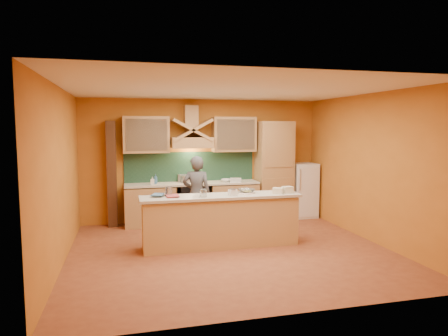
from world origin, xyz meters
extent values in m
cube|color=brown|center=(0.00, 0.00, 0.00)|extent=(5.50, 5.00, 0.01)
cube|color=white|center=(0.00, 0.00, 2.80)|extent=(5.50, 5.00, 0.01)
cube|color=#BE7125|center=(0.00, 2.50, 1.40)|extent=(5.50, 0.02, 2.80)
cube|color=#BE7125|center=(0.00, -2.50, 1.40)|extent=(5.50, 0.02, 2.80)
cube|color=#BE7125|center=(-2.75, 0.00, 1.40)|extent=(0.02, 5.00, 2.80)
cube|color=#BE7125|center=(2.75, 0.00, 1.40)|extent=(0.02, 5.00, 2.80)
cube|color=tan|center=(-1.25, 2.20, 0.43)|extent=(1.10, 0.60, 0.86)
cube|color=tan|center=(0.65, 2.20, 0.43)|extent=(1.10, 0.60, 0.86)
cube|color=beige|center=(-0.30, 2.20, 0.90)|extent=(3.00, 0.62, 0.04)
cube|color=black|center=(-0.30, 2.20, 0.45)|extent=(0.60, 0.58, 0.90)
cube|color=#193728|center=(-0.30, 2.48, 1.25)|extent=(3.00, 0.03, 0.70)
cube|color=tan|center=(-0.30, 2.25, 1.82)|extent=(0.92, 0.50, 0.24)
cube|color=tan|center=(-0.30, 2.35, 2.40)|extent=(0.30, 0.30, 0.50)
cube|color=tan|center=(-1.30, 2.33, 2.00)|extent=(1.00, 0.35, 0.80)
cube|color=tan|center=(0.70, 2.33, 2.00)|extent=(1.00, 0.35, 0.80)
cube|color=tan|center=(1.65, 2.20, 1.15)|extent=(0.80, 0.60, 2.30)
cube|color=white|center=(2.40, 2.20, 0.65)|extent=(0.58, 0.60, 1.30)
cube|color=#472816|center=(-2.05, 2.35, 1.15)|extent=(0.20, 0.30, 2.30)
cube|color=tan|center=(-0.10, 0.30, 0.44)|extent=(2.80, 0.55, 0.88)
cube|color=beige|center=(-0.10, 0.30, 0.92)|extent=(2.90, 0.62, 0.05)
imported|color=#4C4C51|center=(-0.36, 1.36, 0.79)|extent=(0.66, 0.51, 1.59)
cylinder|color=#B5B5BC|center=(-0.44, 2.24, 0.98)|extent=(0.26, 0.26, 0.16)
cylinder|color=silver|center=(-0.25, 2.22, 0.98)|extent=(0.24, 0.24, 0.15)
imported|color=silver|center=(-1.19, 2.14, 1.00)|extent=(0.09, 0.09, 0.17)
imported|color=#315D88|center=(-1.12, 2.19, 1.03)|extent=(0.09, 0.09, 0.22)
imported|color=silver|center=(0.46, 2.15, 0.95)|extent=(0.28, 0.28, 0.07)
cube|color=silver|center=(0.67, 2.05, 0.96)|extent=(0.30, 0.26, 0.09)
imported|color=#A43A3D|center=(-1.08, 0.33, 0.96)|extent=(0.22, 0.30, 0.03)
imported|color=#3E6389|center=(-1.31, 0.45, 0.98)|extent=(0.28, 0.33, 0.02)
cylinder|color=white|center=(-1.03, 0.43, 1.03)|extent=(0.18, 0.18, 0.16)
cylinder|color=silver|center=(-0.45, 0.17, 1.01)|extent=(0.13, 0.13, 0.14)
cube|color=white|center=(0.08, 0.16, 1.00)|extent=(0.15, 0.15, 0.11)
imported|color=silver|center=(0.42, 0.42, 0.98)|extent=(0.33, 0.33, 0.08)
cube|color=beige|center=(0.37, 0.29, 0.95)|extent=(0.31, 0.28, 0.02)
cube|color=beige|center=(1.16, 0.23, 1.01)|extent=(0.21, 0.17, 0.12)
cube|color=beige|center=(0.95, 0.18, 1.00)|extent=(0.22, 0.21, 0.11)
camera|label=1|loc=(-1.77, -6.60, 2.16)|focal=32.00mm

